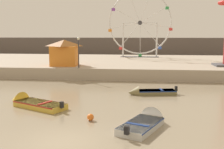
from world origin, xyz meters
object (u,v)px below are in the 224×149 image
carnival_booth_orange_canopy (64,52)px  motorboat_mustard_yellow (30,103)px  ferris_wheel_white_frame (140,24)px  promenade_lamp_near (78,48)px  mooring_buoy_orange (90,117)px  motorboat_olive_wood (148,92)px  motorboat_pale_grey (147,122)px

carnival_booth_orange_canopy → motorboat_mustard_yellow: bearing=-88.4°
motorboat_mustard_yellow → ferris_wheel_white_frame: (7.94, 28.45, 6.76)m
promenade_lamp_near → mooring_buoy_orange: size_ratio=8.19×
ferris_wheel_white_frame → carnival_booth_orange_canopy: ferris_wheel_white_frame is taller
motorboat_olive_wood → mooring_buoy_orange: motorboat_olive_wood is taller
ferris_wheel_white_frame → promenade_lamp_near: bearing=-113.0°
motorboat_pale_grey → motorboat_olive_wood: motorboat_pale_grey is taller
motorboat_mustard_yellow → promenade_lamp_near: 12.69m
motorboat_mustard_yellow → motorboat_olive_wood: bearing=-125.0°
motorboat_mustard_yellow → carnival_booth_orange_canopy: bearing=-58.3°
motorboat_pale_grey → promenade_lamp_near: 17.91m
ferris_wheel_white_frame → carnival_booth_orange_canopy: (-9.30, -13.92, -3.90)m
motorboat_pale_grey → mooring_buoy_orange: bearing=106.1°
mooring_buoy_orange → ferris_wheel_white_frame: bearing=85.1°
carnival_booth_orange_canopy → promenade_lamp_near: promenade_lamp_near is taller
mooring_buoy_orange → promenade_lamp_near: bearing=105.5°
promenade_lamp_near → mooring_buoy_orange: bearing=-74.5°
motorboat_pale_grey → mooring_buoy_orange: motorboat_pale_grey is taller
mooring_buoy_orange → motorboat_pale_grey: bearing=-7.7°
promenade_lamp_near → ferris_wheel_white_frame: bearing=67.0°
carnival_booth_orange_canopy → mooring_buoy_orange: carnival_booth_orange_canopy is taller
motorboat_olive_wood → motorboat_pale_grey: bearing=78.2°
motorboat_pale_grey → ferris_wheel_white_frame: (-0.86, 32.04, 6.77)m
motorboat_mustard_yellow → motorboat_pale_grey: (8.79, -3.59, -0.01)m
motorboat_mustard_yellow → mooring_buoy_orange: bearing=175.8°
motorboat_olive_wood → ferris_wheel_white_frame: bearing=-98.1°
motorboat_mustard_yellow → mooring_buoy_orange: motorboat_mustard_yellow is taller
motorboat_olive_wood → ferris_wheel_white_frame: (-1.04, 23.55, 6.77)m
motorboat_mustard_yellow → promenade_lamp_near: promenade_lamp_near is taller
motorboat_olive_wood → carnival_booth_orange_canopy: carnival_booth_orange_canopy is taller
promenade_lamp_near → mooring_buoy_orange: (4.24, -15.26, -3.56)m
motorboat_mustard_yellow → motorboat_olive_wood: (8.97, 4.90, -0.01)m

